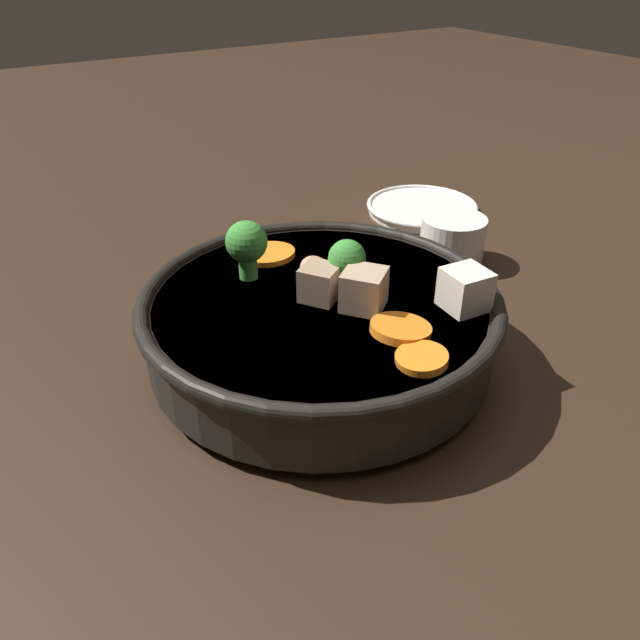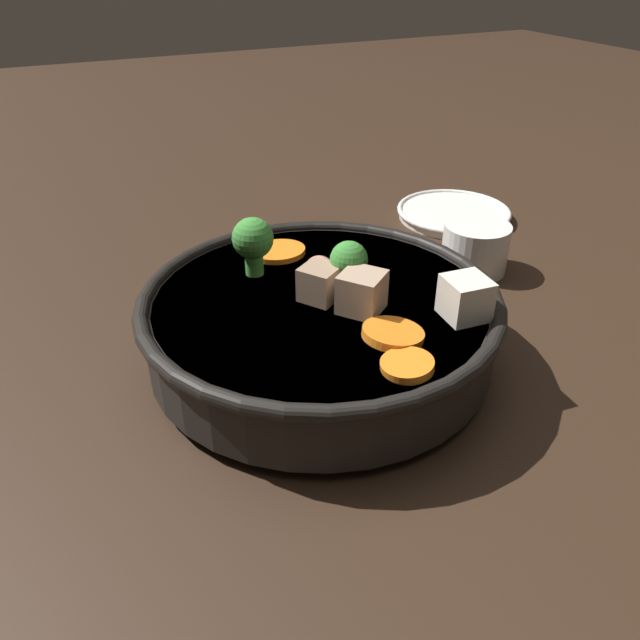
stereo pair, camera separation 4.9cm
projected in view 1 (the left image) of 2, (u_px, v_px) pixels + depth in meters
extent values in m
plane|color=black|center=(320.00, 361.00, 0.52)|extent=(3.00, 3.00, 0.00)
cylinder|color=black|center=(320.00, 356.00, 0.51)|extent=(0.15, 0.15, 0.01)
cylinder|color=black|center=(320.00, 325.00, 0.50)|extent=(0.27, 0.27, 0.05)
torus|color=black|center=(320.00, 298.00, 0.48)|extent=(0.28, 0.28, 0.01)
cylinder|color=brown|center=(320.00, 313.00, 0.49)|extent=(0.26, 0.26, 0.03)
cylinder|color=orange|center=(268.00, 254.00, 0.54)|extent=(0.06, 0.06, 0.01)
cylinder|color=orange|center=(422.00, 359.00, 0.41)|extent=(0.05, 0.05, 0.01)
cylinder|color=orange|center=(401.00, 329.00, 0.44)|extent=(0.06, 0.05, 0.01)
cylinder|color=green|center=(346.00, 280.00, 0.49)|extent=(0.01, 0.01, 0.02)
sphere|color=#388433|center=(347.00, 258.00, 0.48)|extent=(0.03, 0.03, 0.03)
cylinder|color=green|center=(248.00, 266.00, 0.51)|extent=(0.02, 0.02, 0.02)
sphere|color=#388433|center=(246.00, 242.00, 0.50)|extent=(0.03, 0.03, 0.03)
cube|color=#9E7F66|center=(315.00, 282.00, 0.48)|extent=(0.04, 0.04, 0.03)
cube|color=tan|center=(364.00, 290.00, 0.47)|extent=(0.04, 0.04, 0.03)
cube|color=silver|center=(465.00, 289.00, 0.46)|extent=(0.03, 0.03, 0.03)
ellipsoid|color=#EA9E84|center=(315.00, 270.00, 0.51)|extent=(0.04, 0.05, 0.02)
cylinder|color=white|center=(422.00, 209.00, 0.78)|extent=(0.13, 0.13, 0.01)
torus|color=white|center=(422.00, 205.00, 0.78)|extent=(0.14, 0.14, 0.01)
cylinder|color=white|center=(452.00, 240.00, 0.66)|extent=(0.07, 0.07, 0.05)
cylinder|color=brown|center=(454.00, 227.00, 0.65)|extent=(0.06, 0.06, 0.00)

